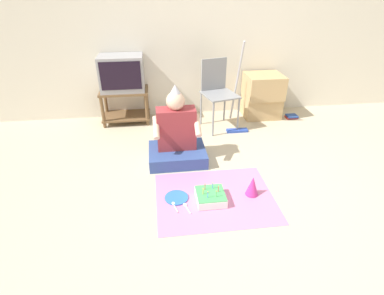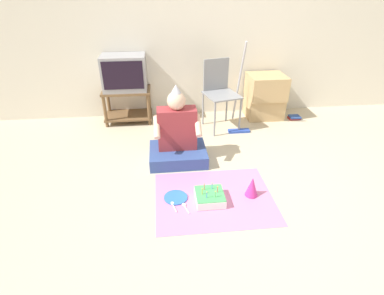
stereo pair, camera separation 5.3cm
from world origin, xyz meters
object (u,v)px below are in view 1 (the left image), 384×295
folding_chair (217,89)px  paper_plate (176,198)px  tv (122,73)px  person_seated (177,138)px  cardboard_box_stack (262,95)px  book_pile (292,117)px  dust_mop (237,105)px  birthday_cake (211,197)px  party_hat_blue (252,186)px

folding_chair → paper_plate: size_ratio=4.07×
tv → person_seated: tv is taller
person_seated → cardboard_box_stack: bearing=38.6°
tv → book_pile: bearing=-4.7°
cardboard_box_stack → book_pile: cardboard_box_stack is taller
folding_chair → cardboard_box_stack: bearing=18.0°
dust_mop → cardboard_box_stack: bearing=37.4°
birthday_cake → paper_plate: (-0.31, 0.08, -0.04)m
dust_mop → party_hat_blue: bearing=-98.4°
folding_chair → party_hat_blue: folding_chair is taller
birthday_cake → dust_mop: bearing=67.3°
book_pile → person_seated: (-1.75, -0.92, 0.24)m
person_seated → birthday_cake: bearing=-72.9°
tv → paper_plate: (0.55, -1.81, -0.68)m
book_pile → party_hat_blue: 1.99m
folding_chair → cardboard_box_stack: folding_chair is taller
folding_chair → dust_mop: dust_mop is taller
folding_chair → paper_plate: 1.74m
tv → dust_mop: (1.47, -0.42, -0.36)m
book_pile → birthday_cake: 2.27m
folding_chair → dust_mop: bearing=-28.1°
tv → birthday_cake: size_ratio=2.19×
person_seated → party_hat_blue: 0.98m
dust_mop → paper_plate: dust_mop is taller
cardboard_box_stack → birthday_cake: 2.14m
folding_chair → birthday_cake: (-0.37, -1.60, -0.47)m
paper_plate → party_hat_blue: bearing=-2.6°
book_pile → person_seated: person_seated is taller
person_seated → paper_plate: size_ratio=3.92×
book_pile → paper_plate: bearing=-138.4°
book_pile → paper_plate: size_ratio=0.75×
tv → folding_chair: size_ratio=0.64×
book_pile → dust_mop: bearing=-166.0°
tv → birthday_cake: 2.17m
dust_mop → paper_plate: (-0.92, -1.39, -0.32)m
party_hat_blue → birthday_cake: bearing=-173.9°
cardboard_box_stack → party_hat_blue: cardboard_box_stack is taller
tv → person_seated: 1.35m
book_pile → party_hat_blue: party_hat_blue is taller
tv → birthday_cake: bearing=-65.6°
book_pile → birthday_cake: bearing=-131.9°
person_seated → book_pile: bearing=27.7°
folding_chair → cardboard_box_stack: (0.72, 0.23, -0.20)m
cardboard_box_stack → dust_mop: bearing=-142.6°
cardboard_box_stack → party_hat_blue: size_ratio=3.23×
dust_mop → paper_plate: 1.70m
person_seated → party_hat_blue: bearing=-48.7°
tv → dust_mop: bearing=-16.0°
folding_chair → person_seated: size_ratio=1.04×
tv → folding_chair: bearing=-13.4°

